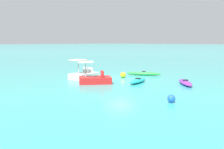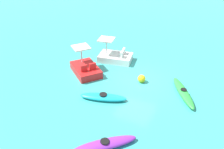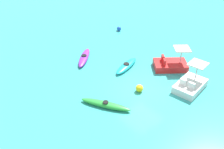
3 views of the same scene
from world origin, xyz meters
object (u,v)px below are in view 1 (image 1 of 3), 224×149
(kayak_cyan, at_px, (138,81))
(buoy_blue, at_px, (171,99))
(kayak_purple, at_px, (185,83))
(pedal_boat_white, at_px, (84,75))
(pedal_boat_red, at_px, (95,79))
(buoy_yellow, at_px, (123,75))
(kayak_green, at_px, (144,73))

(kayak_cyan, relative_size, buoy_blue, 6.69)
(kayak_purple, bearing_deg, pedal_boat_white, 23.54)
(kayak_purple, xyz_separation_m, pedal_boat_red, (5.15, 4.33, 0.17))
(pedal_boat_white, relative_size, buoy_blue, 6.43)
(kayak_cyan, bearing_deg, pedal_boat_red, 50.40)
(kayak_purple, distance_m, pedal_boat_red, 6.73)
(kayak_purple, relative_size, pedal_boat_white, 0.96)
(kayak_purple, height_order, kayak_cyan, same)
(buoy_blue, distance_m, buoy_yellow, 9.74)
(kayak_cyan, bearing_deg, pedal_boat_white, 18.65)
(kayak_green, height_order, buoy_yellow, buoy_yellow)
(kayak_green, height_order, buoy_blue, buoy_blue)
(pedal_boat_white, relative_size, pedal_boat_red, 0.94)
(kayak_cyan, relative_size, buoy_yellow, 5.53)
(pedal_boat_white, height_order, pedal_boat_red, same)
(kayak_purple, relative_size, buoy_yellow, 5.12)
(kayak_cyan, bearing_deg, kayak_green, -56.73)
(kayak_cyan, height_order, buoy_yellow, buoy_yellow)
(kayak_cyan, xyz_separation_m, pedal_boat_white, (4.67, 1.58, 0.17))
(kayak_green, bearing_deg, kayak_purple, 158.90)
(pedal_boat_white, xyz_separation_m, pedal_boat_red, (-2.56, 0.97, 0.00))
(pedal_boat_red, bearing_deg, kayak_cyan, -129.60)
(kayak_cyan, distance_m, buoy_yellow, 3.04)
(kayak_green, distance_m, pedal_boat_red, 6.53)
(kayak_purple, bearing_deg, kayak_cyan, 30.38)
(kayak_green, bearing_deg, kayak_cyan, 123.27)
(kayak_green, bearing_deg, pedal_boat_red, 94.29)
(buoy_blue, bearing_deg, buoy_yellow, -31.86)
(pedal_boat_white, height_order, buoy_blue, pedal_boat_white)
(kayak_green, bearing_deg, buoy_yellow, 86.55)
(kayak_purple, bearing_deg, pedal_boat_red, 40.07)
(pedal_boat_red, height_order, buoy_blue, pedal_boat_red)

